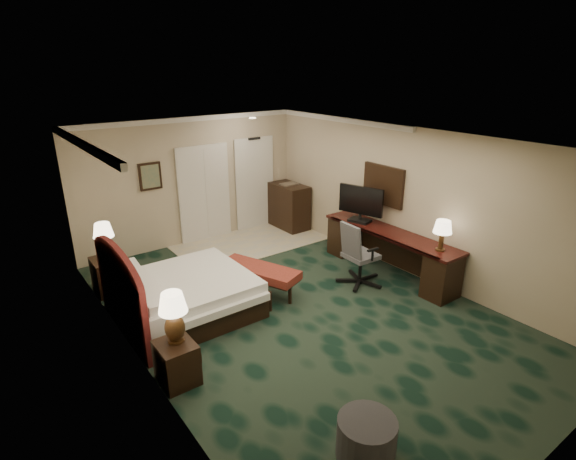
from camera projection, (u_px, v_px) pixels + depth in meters
floor at (299, 310)px, 7.21m from camera, size 5.00×7.50×0.00m
ceiling at (301, 141)px, 6.26m from camera, size 5.00×7.50×0.00m
wall_back at (192, 181)px, 9.55m from camera, size 5.00×0.00×2.70m
wall_front at (565, 354)px, 3.91m from camera, size 5.00×0.00×2.70m
wall_left at (135, 276)px, 5.34m from camera, size 0.00×7.50×2.70m
wall_right at (409, 202)px, 8.13m from camera, size 0.00×7.50×2.70m
crown_molding at (301, 145)px, 6.28m from camera, size 5.00×7.50×0.10m
tile_patch at (251, 242)px, 9.89m from camera, size 3.20×1.70×0.01m
headboard at (121, 290)px, 6.35m from camera, size 0.12×2.00×1.40m
entry_door at (254, 184)px, 10.50m from camera, size 1.02×0.06×2.18m
closet_doors at (204, 193)px, 9.77m from camera, size 1.20×0.06×2.10m
wall_art at (150, 176)px, 8.94m from camera, size 0.45×0.06×0.55m
wall_mirror at (383, 185)px, 8.49m from camera, size 0.05×0.95×0.75m
bed at (188, 296)px, 7.03m from camera, size 1.89×1.75×0.60m
nightstand_near at (177, 363)px, 5.51m from camera, size 0.43×0.50×0.54m
nightstand_far at (109, 275)px, 7.70m from camera, size 0.49×0.56×0.61m
lamp_near at (174, 318)px, 5.36m from camera, size 0.37×0.37×0.66m
lamp_far at (105, 241)px, 7.51m from camera, size 0.37×0.37×0.63m
bed_bench at (259, 280)px, 7.68m from camera, size 0.99×1.51×0.48m
ottoman at (366, 438)px, 4.48m from camera, size 0.79×0.79×0.43m
desk at (388, 252)px, 8.35m from camera, size 0.61×2.85×0.82m
tv at (361, 204)px, 8.61m from camera, size 0.35×0.89×0.71m
desk_lamp at (442, 235)px, 7.31m from camera, size 0.38×0.38×0.53m
desk_chair at (361, 253)px, 7.89m from camera, size 0.71×0.67×1.17m
minibar at (289, 206)px, 10.64m from camera, size 0.55×1.00×1.05m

